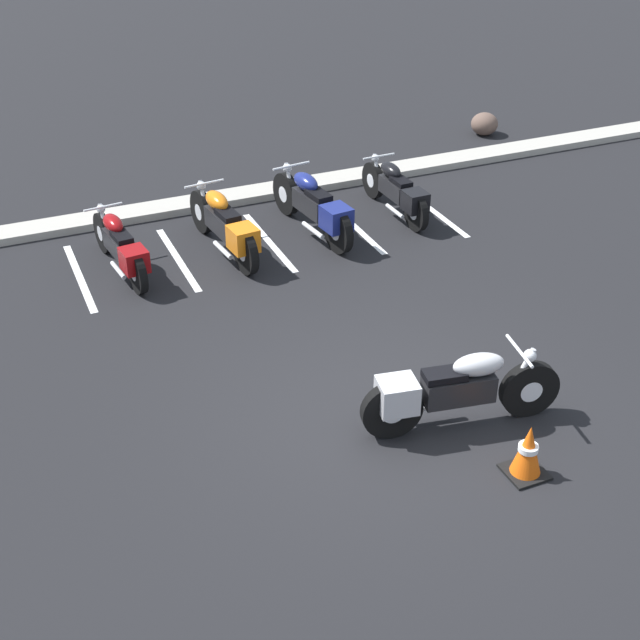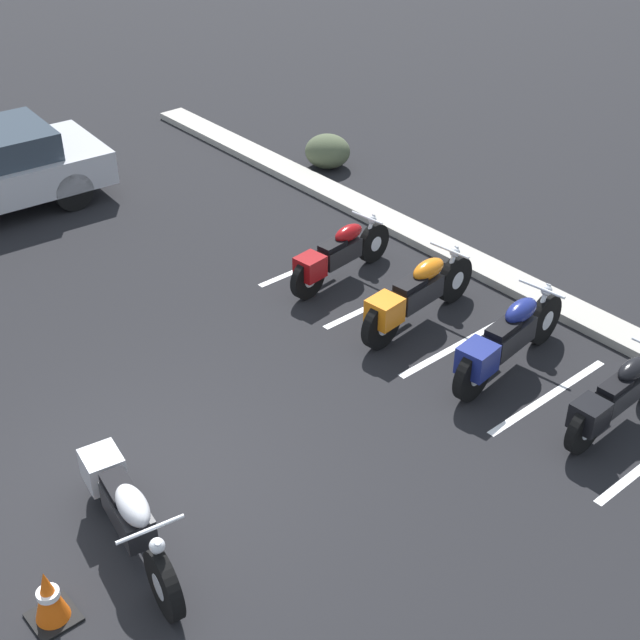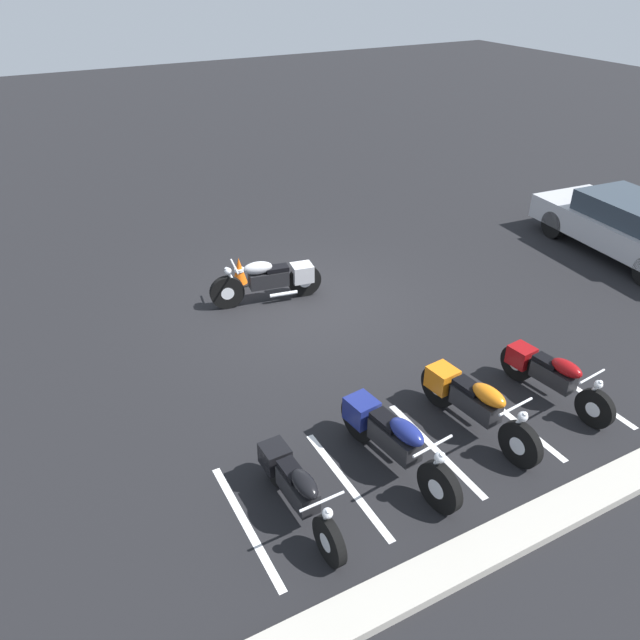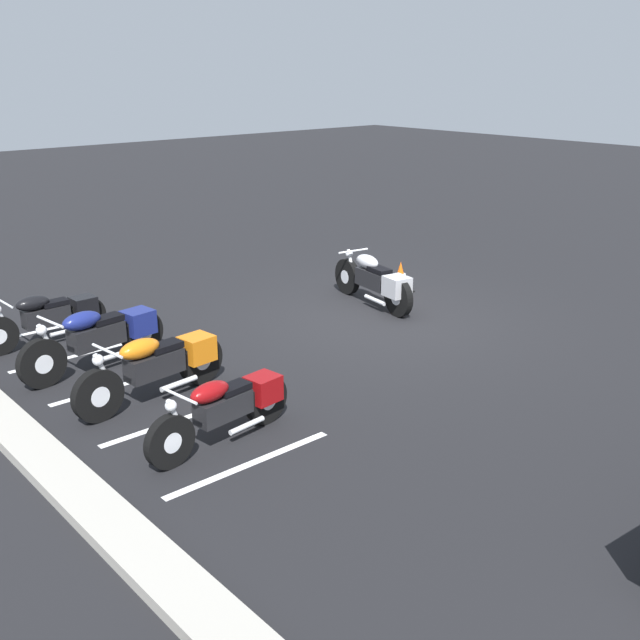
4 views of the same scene
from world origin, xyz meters
name	(u,v)px [view 1 (image 1 of 4)]	position (x,y,z in m)	size (l,w,h in m)	color
ground	(385,415)	(0.00, 0.00, 0.00)	(60.00, 60.00, 0.00)	black
motorcycle_silver_featured	(452,391)	(0.55, -0.44, 0.46)	(2.19, 0.73, 0.86)	black
parked_bike_0	(121,247)	(-1.88, 4.33, 0.42)	(0.60, 1.98, 0.78)	black
parked_bike_1	(225,225)	(-0.37, 4.33, 0.46)	(0.64, 2.19, 0.86)	black
parked_bike_2	(315,206)	(1.06, 4.43, 0.47)	(0.68, 2.23, 0.88)	black
parked_bike_3	(397,191)	(2.51, 4.56, 0.41)	(0.56, 1.98, 0.78)	black
concrete_curb	(214,200)	(0.00, 6.12, 0.06)	(18.00, 0.50, 0.12)	#A8A399
landscape_rock_0	(484,124)	(5.80, 7.22, 0.21)	(0.51, 0.52, 0.43)	brown
traffic_cone	(528,452)	(0.85, -1.40, 0.27)	(0.40, 0.40, 0.58)	black
stall_line_0	(80,277)	(-2.47, 4.46, 0.00)	(0.10, 2.10, 0.00)	white
stall_line_1	(178,259)	(-1.07, 4.46, 0.00)	(0.10, 2.10, 0.00)	white
stall_line_2	(269,242)	(0.33, 4.46, 0.00)	(0.10, 2.10, 0.00)	white
stall_line_3	(354,226)	(1.73, 4.46, 0.00)	(0.10, 2.10, 0.00)	white
stall_line_4	(433,211)	(3.13, 4.46, 0.00)	(0.10, 2.10, 0.00)	white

